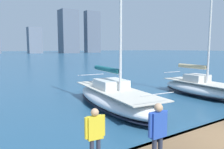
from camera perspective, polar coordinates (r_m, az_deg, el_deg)
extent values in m
cube|color=#473828|center=(9.55, 21.31, -13.17)|extent=(28.00, 0.16, 0.10)
cylinder|color=#473828|center=(9.57, 22.08, -15.10)|extent=(0.28, 0.28, 0.50)
cube|color=slate|center=(189.88, -5.16, 10.97)|extent=(12.74, 6.59, 34.59)
cube|color=slate|center=(171.11, -11.30, 10.89)|extent=(12.67, 11.59, 32.10)
cube|color=slate|center=(169.55, -19.54, 8.41)|extent=(9.52, 7.28, 18.75)
ellipsoid|color=silver|center=(18.78, 22.19, -3.54)|extent=(3.07, 7.26, 1.03)
ellipsoid|color=black|center=(18.84, 22.15, -4.39)|extent=(3.08, 7.29, 0.10)
cube|color=beige|center=(18.70, 22.27, -1.89)|extent=(2.55, 6.38, 0.06)
cube|color=silver|center=(18.92, 21.30, -0.82)|extent=(1.65, 1.67, 0.55)
cylinder|color=silver|center=(18.45, 24.47, 16.05)|extent=(0.16, 0.16, 11.57)
cylinder|color=silver|center=(19.18, 20.18, 1.66)|extent=(0.33, 2.98, 0.12)
cylinder|color=#C6B284|center=(19.17, 20.20, 2.02)|extent=(0.52, 2.76, 0.32)
cylinder|color=silver|center=(20.74, 15.43, 0.65)|extent=(1.92, 0.18, 0.04)
ellipsoid|color=white|center=(13.93, 0.78, -6.38)|extent=(3.91, 9.37, 1.11)
ellipsoid|color=black|center=(14.00, 0.78, -7.59)|extent=(3.93, 9.41, 0.10)
cube|color=beige|center=(13.81, 0.79, -4.02)|extent=(3.27, 8.22, 0.06)
cube|color=silver|center=(14.23, -0.24, -2.44)|extent=(1.96, 2.18, 0.55)
cylinder|color=silver|center=(13.20, 2.28, 18.00)|extent=(0.16, 0.16, 10.26)
cylinder|color=silver|center=(14.73, -1.44, 0.92)|extent=(0.54, 3.81, 0.12)
cylinder|color=#19606B|center=(14.72, -1.44, 1.38)|extent=(0.71, 3.53, 0.32)
cylinder|color=silver|center=(10.26, 11.82, -5.03)|extent=(1.89, 0.25, 0.04)
cylinder|color=silver|center=(17.41, -5.52, -0.04)|extent=(2.18, 0.28, 0.04)
cube|color=yellow|center=(5.96, -4.48, -13.65)|extent=(0.44, 0.22, 0.62)
cylinder|color=yellow|center=(6.04, -2.27, -13.08)|extent=(0.09, 0.09, 0.57)
cylinder|color=yellow|center=(5.86, -6.77, -13.77)|extent=(0.09, 0.09, 0.57)
sphere|color=tan|center=(5.82, -4.52, -9.80)|extent=(0.21, 0.21, 0.21)
cube|color=#284CB7|center=(5.97, 11.91, -12.69)|extent=(0.47, 0.21, 0.68)
cylinder|color=#284CB7|center=(6.14, 13.78, -11.91)|extent=(0.10, 0.10, 0.63)
cylinder|color=#284CB7|center=(5.79, 9.93, -12.98)|extent=(0.10, 0.10, 0.63)
sphere|color=tan|center=(5.84, 12.02, -8.45)|extent=(0.23, 0.23, 0.23)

